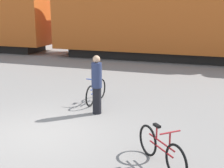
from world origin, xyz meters
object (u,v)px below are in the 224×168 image
(bicycle_blue, at_px, (96,92))
(person_in_navy, at_px, (97,85))
(bicycle_maroon, at_px, (161,149))
(freight_train, at_px, (149,14))

(bicycle_blue, distance_m, person_in_navy, 1.26)
(bicycle_maroon, relative_size, person_in_navy, 0.73)
(freight_train, height_order, bicycle_blue, freight_train)
(freight_train, xyz_separation_m, bicycle_blue, (0.36, -9.45, -2.32))
(bicycle_blue, height_order, person_in_navy, person_in_navy)
(bicycle_maroon, relative_size, bicycle_blue, 0.78)
(bicycle_maroon, height_order, person_in_navy, person_in_navy)
(person_in_navy, bearing_deg, freight_train, 94.24)
(freight_train, bearing_deg, bicycle_blue, -87.79)
(bicycle_blue, bearing_deg, bicycle_maroon, -51.51)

